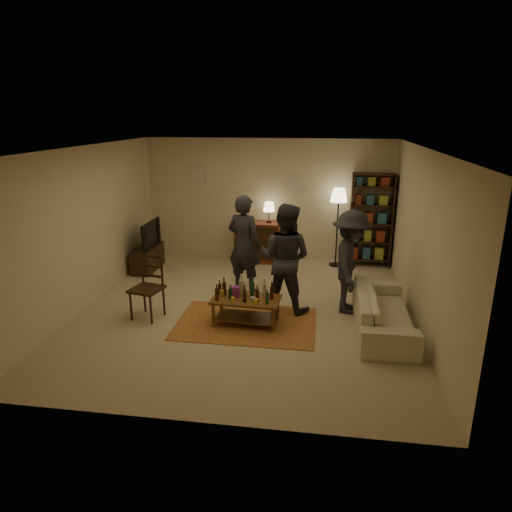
% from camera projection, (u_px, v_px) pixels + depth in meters
% --- Properties ---
extents(floor, '(6.00, 6.00, 0.00)m').
position_uv_depth(floor, '(247.00, 310.00, 7.78)').
color(floor, '#C6B793').
rests_on(floor, ground).
extents(room_shell, '(6.00, 6.00, 6.00)m').
position_uv_depth(room_shell, '(239.00, 179.00, 10.14)').
color(room_shell, beige).
rests_on(room_shell, ground).
extents(rug, '(2.20, 1.50, 0.01)m').
position_uv_depth(rug, '(246.00, 323.00, 7.27)').
color(rug, maroon).
rests_on(rug, ground).
extents(coffee_table, '(1.10, 0.64, 0.77)m').
position_uv_depth(coffee_table, '(245.00, 301.00, 7.16)').
color(coffee_table, brown).
rests_on(coffee_table, ground).
extents(dining_chair, '(0.56, 0.56, 1.07)m').
position_uv_depth(dining_chair, '(149.00, 284.00, 7.38)').
color(dining_chair, black).
rests_on(dining_chair, ground).
extents(tv_stand, '(0.40, 1.00, 1.06)m').
position_uv_depth(tv_stand, '(147.00, 252.00, 9.70)').
color(tv_stand, black).
rests_on(tv_stand, ground).
extents(dresser, '(1.00, 0.50, 1.36)m').
position_uv_depth(dresser, '(258.00, 241.00, 10.22)').
color(dresser, brown).
rests_on(dresser, ground).
extents(bookshelf, '(0.90, 0.34, 2.02)m').
position_uv_depth(bookshelf, '(371.00, 219.00, 9.78)').
color(bookshelf, black).
rests_on(bookshelf, ground).
extents(floor_lamp, '(0.36, 0.36, 1.70)m').
position_uv_depth(floor_lamp, '(339.00, 201.00, 9.63)').
color(floor_lamp, black).
rests_on(floor_lamp, ground).
extents(sofa, '(0.81, 2.08, 0.61)m').
position_uv_depth(sofa, '(383.00, 311.00, 7.00)').
color(sofa, beige).
rests_on(sofa, ground).
extents(person_left, '(0.78, 0.64, 1.83)m').
position_uv_depth(person_left, '(244.00, 244.00, 8.35)').
color(person_left, '#23242A').
rests_on(person_left, ground).
extents(person_right, '(1.06, 0.93, 1.83)m').
position_uv_depth(person_right, '(285.00, 258.00, 7.56)').
color(person_right, '#282A31').
rests_on(person_right, ground).
extents(person_by_sofa, '(0.73, 1.16, 1.73)m').
position_uv_depth(person_by_sofa, '(350.00, 262.00, 7.50)').
color(person_by_sofa, '#25262D').
rests_on(person_by_sofa, ground).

